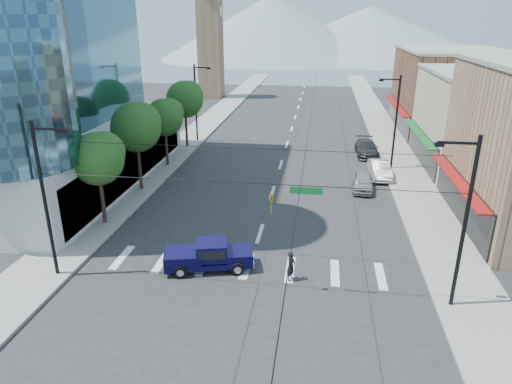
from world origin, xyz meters
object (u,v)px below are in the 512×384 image
Objects in this scene: pickup_truck at (208,255)px; parked_car_far at (367,148)px; parked_car_near at (363,182)px; pedestrian at (291,266)px; parked_car_mid at (380,170)px.

pickup_truck reaches higher than parked_car_far.
parked_car_far is at bearing 87.38° from parked_car_near.
parked_car_far is (6.33, 26.21, -0.09)m from pedestrian.
pickup_truck is 4.90m from pedestrian.
pedestrian reaches higher than parked_car_near.
pickup_truck reaches higher than parked_car_near.
parked_car_far reaches higher than parked_car_near.
pickup_truck is 28.01m from parked_car_far.
parked_car_near is at bearing -98.27° from parked_car_far.
parked_car_near is at bearing 41.82° from pickup_truck.
pedestrian is at bearing -20.42° from pickup_truck.
parked_car_far is (-0.57, 7.34, 0.02)m from parked_car_mid.
parked_car_mid is (11.77, 18.34, -0.15)m from pickup_truck.
parked_car_mid is at bearing 43.13° from pickup_truck.
parked_car_mid is (1.80, 3.56, 0.05)m from parked_car_near.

